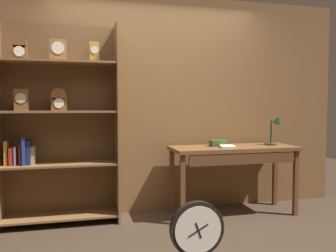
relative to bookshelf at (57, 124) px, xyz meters
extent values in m
cube|color=brown|center=(1.14, 0.21, 0.21)|extent=(4.80, 0.05, 2.60)
cube|color=brown|center=(0.64, -0.04, 0.00)|extent=(0.02, 0.38, 2.18)
cube|color=brown|center=(0.03, 0.14, 0.00)|extent=(1.24, 0.01, 2.18)
cube|color=brown|center=(0.03, -0.04, -1.00)|extent=(1.19, 0.37, 0.02)
cube|color=brown|center=(0.03, -0.04, -0.44)|extent=(1.19, 0.37, 0.02)
cube|color=brown|center=(0.03, -0.04, 0.13)|extent=(1.19, 0.37, 0.02)
cube|color=brown|center=(0.03, -0.04, 0.65)|extent=(1.19, 0.37, 0.02)
cube|color=brown|center=(-0.35, -0.05, 0.74)|extent=(0.14, 0.08, 0.15)
cylinder|color=brown|center=(-0.35, -0.05, 0.83)|extent=(0.14, 0.08, 0.14)
cylinder|color=white|center=(-0.35, -0.09, 0.75)|extent=(0.11, 0.01, 0.11)
cube|color=brown|center=(-0.34, -0.06, 0.25)|extent=(0.14, 0.08, 0.23)
cylinder|color=#C6B78C|center=(-0.34, -0.10, 0.27)|extent=(0.11, 0.01, 0.11)
cube|color=olive|center=(0.03, -0.06, 0.78)|extent=(0.17, 0.09, 0.23)
cylinder|color=silver|center=(0.03, -0.11, 0.79)|extent=(0.13, 0.01, 0.13)
cube|color=brown|center=(0.03, -0.04, 0.21)|extent=(0.16, 0.09, 0.14)
cylinder|color=brown|center=(0.03, -0.04, 0.30)|extent=(0.16, 0.09, 0.16)
cylinder|color=silver|center=(0.03, -0.09, 0.22)|extent=(0.10, 0.01, 0.10)
cube|color=#B28C38|center=(0.40, -0.03, 0.77)|extent=(0.10, 0.09, 0.22)
cylinder|color=silver|center=(0.40, -0.08, 0.79)|extent=(0.08, 0.01, 0.08)
cube|color=#B78C2D|center=(-0.51, -0.03, -0.30)|extent=(0.03, 0.13, 0.25)
cube|color=maroon|center=(-0.46, -0.06, -0.33)|extent=(0.04, 0.12, 0.18)
cube|color=slate|center=(-0.42, -0.06, -0.33)|extent=(0.02, 0.12, 0.19)
cube|color=maroon|center=(-0.37, -0.05, -0.32)|extent=(0.02, 0.13, 0.21)
cube|color=navy|center=(-0.33, -0.06, -0.28)|extent=(0.03, 0.17, 0.29)
cube|color=#19234C|center=(-0.29, -0.03, -0.30)|extent=(0.04, 0.17, 0.25)
cube|color=tan|center=(-0.25, -0.03, -0.33)|extent=(0.04, 0.12, 0.19)
cube|color=brown|center=(1.99, -0.17, -0.31)|extent=(1.48, 0.55, 0.04)
cube|color=brown|center=(1.30, -0.40, -0.71)|extent=(0.05, 0.05, 0.76)
cube|color=brown|center=(2.68, -0.40, -0.71)|extent=(0.05, 0.05, 0.76)
cube|color=brown|center=(1.30, 0.05, -0.71)|extent=(0.05, 0.05, 0.76)
cube|color=brown|center=(2.68, 0.05, -0.71)|extent=(0.05, 0.05, 0.76)
cube|color=#55351C|center=(1.99, -0.43, -0.40)|extent=(1.26, 0.03, 0.12)
cylinder|color=#1E472D|center=(2.49, -0.14, -0.28)|extent=(0.15, 0.15, 0.02)
cylinder|color=#1E472D|center=(2.49, -0.14, -0.12)|extent=(0.02, 0.02, 0.29)
cone|color=#1E472D|center=(2.55, -0.19, 0.02)|extent=(0.11, 0.13, 0.12)
cube|color=#2D5123|center=(1.82, -0.10, -0.25)|extent=(0.19, 0.12, 0.07)
cube|color=silver|center=(1.87, -0.27, -0.27)|extent=(0.21, 0.25, 0.02)
cylinder|color=black|center=(1.16, -1.28, -0.82)|extent=(0.46, 0.06, 0.46)
cylinder|color=silver|center=(1.16, -1.31, -0.82)|extent=(0.40, 0.01, 0.40)
cube|color=black|center=(1.16, -1.31, -0.82)|extent=(0.06, 0.01, 0.13)
cube|color=black|center=(1.16, -1.31, -0.82)|extent=(0.17, 0.01, 0.10)
camera|label=1|loc=(0.23, -3.99, 0.20)|focal=37.79mm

